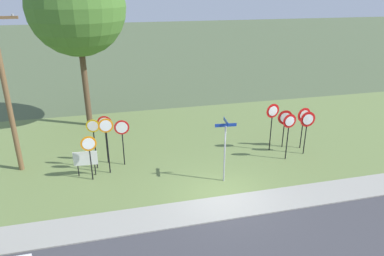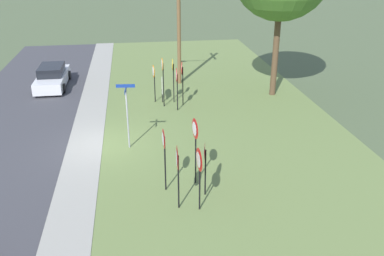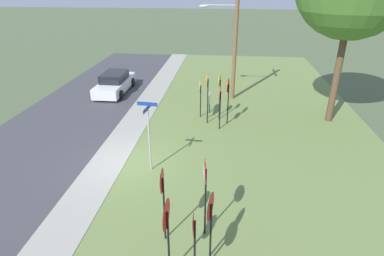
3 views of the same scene
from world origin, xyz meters
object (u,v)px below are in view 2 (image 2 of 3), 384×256
stop_sign_near_right (163,72)px  yield_sign_far_right (164,145)px  stop_sign_near_left (154,76)px  stop_sign_far_right (177,80)px  stop_sign_far_left (173,72)px  stop_sign_far_center (182,74)px  yield_sign_center (177,163)px  utility_pole (176,16)px  street_name_post (127,111)px  yield_sign_near_right (195,135)px  notice_board (162,86)px  parked_hatchback_near (52,77)px  yield_sign_near_left (205,156)px  yield_sign_far_left (199,165)px

stop_sign_near_right → yield_sign_far_right: 8.93m
stop_sign_near_left → stop_sign_far_right: bearing=32.1°
stop_sign_far_right → yield_sign_far_right: size_ratio=0.96×
stop_sign_far_left → yield_sign_far_right: size_ratio=1.03×
stop_sign_far_center → yield_sign_center: stop_sign_far_center is taller
utility_pole → street_name_post: bearing=-19.3°
stop_sign_far_left → yield_sign_near_right: (9.15, -0.16, 0.17)m
stop_sign_far_left → stop_sign_far_center: bearing=48.7°
notice_board → parked_hatchback_near: parked_hatchback_near is taller
stop_sign_far_right → street_name_post: bearing=-29.4°
stop_sign_far_right → yield_sign_near_left: 8.70m
stop_sign_far_right → parked_hatchback_near: size_ratio=0.51×
stop_sign_near_left → parked_hatchback_near: stop_sign_near_left is taller
yield_sign_near_right → notice_board: size_ratio=2.14×
yield_sign_near_right → yield_sign_far_right: size_ratio=1.07×
parked_hatchback_near → notice_board: bearing=61.2°
stop_sign_far_left → stop_sign_far_center: 0.71m
yield_sign_near_right → yield_sign_center: (1.58, -0.84, -0.22)m
stop_sign_far_right → parked_hatchback_near: 9.40m
stop_sign_far_left → stop_sign_far_right: stop_sign_far_left is taller
stop_sign_near_right → stop_sign_far_center: stop_sign_near_right is taller
stop_sign_far_left → yield_sign_near_right: bearing=7.2°
stop_sign_near_left → yield_sign_near_right: bearing=1.0°
stop_sign_near_right → parked_hatchback_near: (-4.80, -6.82, -1.42)m
yield_sign_near_left → utility_pole: (-13.65, 0.57, 2.80)m
yield_sign_far_left → street_name_post: street_name_post is taller
stop_sign_far_right → yield_sign_far_right: yield_sign_far_right is taller
street_name_post → utility_pole: 10.18m
yield_sign_near_left → utility_pole: bearing=-171.8°
stop_sign_far_left → stop_sign_far_center: (0.54, 0.46, 0.00)m
notice_board → parked_hatchback_near: bearing=-114.4°
yield_sign_near_left → yield_sign_center: size_ratio=0.90×
street_name_post → stop_sign_far_center: bearing=154.3°
notice_board → stop_sign_near_left: bearing=-57.6°
stop_sign_far_left → stop_sign_far_center: stop_sign_far_left is taller
yield_sign_far_left → street_name_post: 5.76m
stop_sign_far_center → stop_sign_far_right: (0.79, -0.40, -0.11)m
stop_sign_far_center → parked_hatchback_near: (-4.74, -7.92, -1.24)m
yield_sign_near_right → yield_sign_far_right: (0.34, -1.19, -0.15)m
yield_sign_far_right → utility_pole: bearing=168.5°
stop_sign_far_right → yield_sign_center: 9.46m
stop_sign_near_left → utility_pole: utility_pole is taller
parked_hatchback_near → stop_sign_near_right: bearing=54.7°
utility_pole → yield_sign_near_right: bearing=-3.5°
stop_sign_near_left → stop_sign_far_right: stop_sign_far_right is taller
stop_sign_far_left → yield_sign_near_left: (10.03, 0.06, -0.24)m
yield_sign_far_left → yield_sign_center: bearing=-111.7°
yield_sign_center → notice_board: yield_sign_center is taller
stop_sign_far_center → stop_sign_far_right: bearing=-17.4°
utility_pole → stop_sign_far_center: bearing=-2.2°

